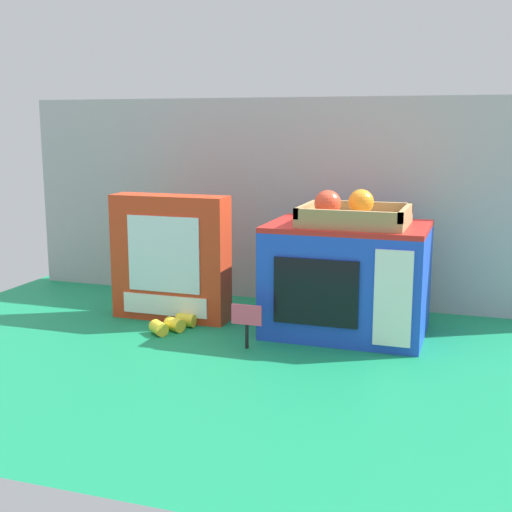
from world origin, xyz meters
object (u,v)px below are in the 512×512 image
at_px(food_groups_crate, 352,214).
at_px(loose_toy_banana, 173,324).
at_px(cookie_set_box, 171,258).
at_px(price_sign, 247,319).
at_px(toy_microwave, 347,279).

height_order(food_groups_crate, loose_toy_banana, food_groups_crate).
distance_m(cookie_set_box, loose_toy_banana, 0.18).
bearing_deg(loose_toy_banana, price_sign, -17.91).
relative_size(toy_microwave, food_groups_crate, 1.53).
distance_m(food_groups_crate, cookie_set_box, 0.48).
bearing_deg(food_groups_crate, toy_microwave, 124.68).
height_order(toy_microwave, food_groups_crate, food_groups_crate).
xyz_separation_m(toy_microwave, loose_toy_banana, (-0.40, -0.12, -0.12)).
height_order(toy_microwave, cookie_set_box, cookie_set_box).
distance_m(price_sign, loose_toy_banana, 0.23).
relative_size(toy_microwave, loose_toy_banana, 2.97).
bearing_deg(food_groups_crate, price_sign, -138.28).
xyz_separation_m(cookie_set_box, price_sign, (0.26, -0.17, -0.09)).
bearing_deg(toy_microwave, price_sign, -134.39).
height_order(toy_microwave, price_sign, toy_microwave).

